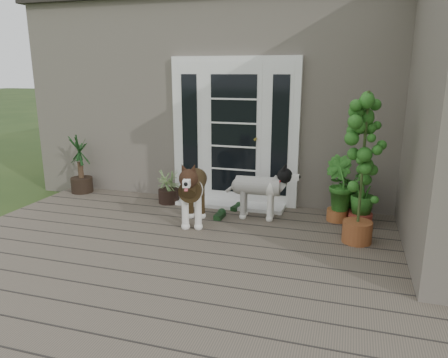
# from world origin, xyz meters

# --- Properties ---
(deck) EXTENTS (6.20, 4.60, 0.12)m
(deck) POSITION_xyz_m (0.00, 0.40, 0.06)
(deck) COLOR #6B5B4C
(deck) RESTS_ON ground
(house_main) EXTENTS (7.40, 4.00, 3.10)m
(house_main) POSITION_xyz_m (0.00, 4.65, 1.55)
(house_main) COLOR #665E54
(house_main) RESTS_ON ground
(roof_main) EXTENTS (7.60, 4.20, 0.20)m
(roof_main) POSITION_xyz_m (0.00, 4.65, 3.20)
(roof_main) COLOR #2D2826
(roof_main) RESTS_ON house_main
(door_unit) EXTENTS (1.90, 0.14, 2.15)m
(door_unit) POSITION_xyz_m (-0.20, 2.60, 1.19)
(door_unit) COLOR white
(door_unit) RESTS_ON deck
(door_step) EXTENTS (1.60, 0.40, 0.05)m
(door_step) POSITION_xyz_m (-0.20, 2.40, 0.14)
(door_step) COLOR white
(door_step) RESTS_ON deck
(brindle_dog) EXTENTS (0.59, 0.98, 0.76)m
(brindle_dog) POSITION_xyz_m (-0.45, 1.56, 0.50)
(brindle_dog) COLOR #3E2D16
(brindle_dog) RESTS_ON deck
(white_dog) EXTENTS (0.81, 0.38, 0.66)m
(white_dog) POSITION_xyz_m (0.30, 2.00, 0.45)
(white_dog) COLOR silver
(white_dog) RESTS_ON deck
(spider_plant) EXTENTS (0.54, 0.54, 0.56)m
(spider_plant) POSITION_xyz_m (-1.14, 2.28, 0.40)
(spider_plant) COLOR #89995E
(spider_plant) RESTS_ON deck
(yucca) EXTENTS (0.78, 0.78, 0.96)m
(yucca) POSITION_xyz_m (-2.75, 2.40, 0.60)
(yucca) COLOR black
(yucca) RESTS_ON deck
(herb_a) EXTENTS (0.67, 0.67, 0.63)m
(herb_a) POSITION_xyz_m (1.45, 2.40, 0.43)
(herb_a) COLOR #1C5A19
(herb_a) RESTS_ON deck
(herb_b) EXTENTS (0.61, 0.61, 0.65)m
(herb_b) POSITION_xyz_m (1.34, 2.20, 0.44)
(herb_b) COLOR #1B611D
(herb_b) RESTS_ON deck
(herb_c) EXTENTS (0.42, 0.42, 0.60)m
(herb_c) POSITION_xyz_m (1.64, 2.13, 0.42)
(herb_c) COLOR #1A5E1B
(herb_c) RESTS_ON deck
(sapling) EXTENTS (0.65, 0.65, 1.80)m
(sapling) POSITION_xyz_m (1.59, 1.52, 1.02)
(sapling) COLOR #25601B
(sapling) RESTS_ON deck
(clog_left) EXTENTS (0.14, 0.30, 0.09)m
(clog_left) POSITION_xyz_m (-0.19, 1.84, 0.16)
(clog_left) COLOR black
(clog_left) RESTS_ON deck
(clog_right) EXTENTS (0.18, 0.28, 0.08)m
(clog_right) POSITION_xyz_m (-0.07, 2.27, 0.16)
(clog_right) COLOR black
(clog_right) RESTS_ON deck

